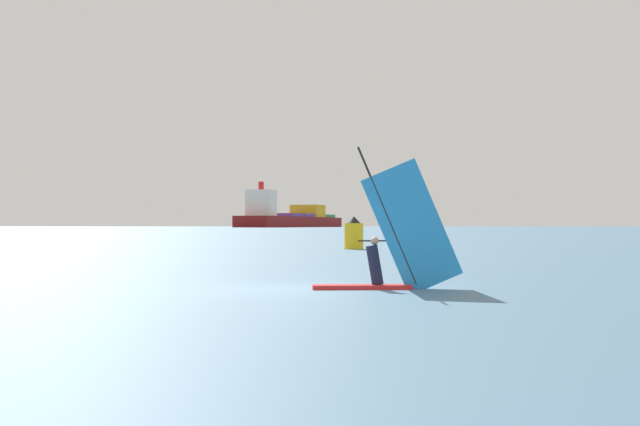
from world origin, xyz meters
TOP-DOWN VIEW (x-y plane):
  - ground_plane at (0.00, 0.00)m, footprint 4000.00×4000.00m
  - windsurfer at (2.41, -0.14)m, footprint 4.11×0.69m
  - cargo_ship at (-6.33, 622.75)m, footprint 85.78×175.57m
  - distant_headland at (348.50, 1520.17)m, footprint 906.28×484.19m
  - channel_buoy at (3.88, 35.59)m, footprint 1.37×1.37m

SIDE VIEW (x-z plane):
  - ground_plane at x=0.00m, z-range 0.00..0.00m
  - windsurfer at x=2.41m, z-range -1.07..2.99m
  - channel_buoy at x=3.88m, z-range -0.11..2.25m
  - cargo_ship at x=-6.33m, z-range -9.63..23.73m
  - distant_headland at x=348.50m, z-range 0.00..21.21m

